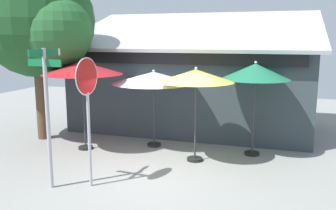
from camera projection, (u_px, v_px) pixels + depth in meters
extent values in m
cube|color=gray|center=(158.00, 178.00, 9.17)|extent=(28.00, 28.00, 0.10)
cube|color=#333D42|center=(193.00, 87.00, 14.00)|extent=(8.52, 4.32, 3.15)
cube|color=silver|center=(193.00, 30.00, 13.47)|extent=(9.02, 4.85, 1.53)
cube|color=black|center=(178.00, 58.00, 11.71)|extent=(7.92, 0.16, 0.44)
cylinder|color=#A8AAB2|center=(48.00, 120.00, 8.18)|extent=(0.09, 0.09, 3.20)
cube|color=#116B38|center=(44.00, 53.00, 7.90)|extent=(0.12, 0.91, 0.16)
cube|color=#116B38|center=(44.00, 63.00, 7.94)|extent=(0.91, 0.12, 0.16)
cube|color=white|center=(59.00, 52.00, 8.34)|extent=(0.04, 0.06, 0.16)
cylinder|color=#A8AAB2|center=(89.00, 140.00, 8.36)|extent=(0.07, 0.07, 2.22)
cylinder|color=white|center=(87.00, 76.00, 8.09)|extent=(0.07, 0.85, 0.85)
cylinder|color=red|center=(87.00, 76.00, 8.09)|extent=(0.08, 0.80, 0.80)
cylinder|color=black|center=(86.00, 148.00, 11.41)|extent=(0.44, 0.44, 0.08)
cylinder|color=#333335|center=(84.00, 111.00, 11.20)|extent=(0.05, 0.05, 2.39)
cone|color=#B21E23|center=(82.00, 68.00, 10.96)|extent=(2.43, 2.43, 0.39)
sphere|color=silver|center=(82.00, 60.00, 10.92)|extent=(0.08, 0.08, 0.08)
cylinder|color=black|center=(154.00, 145.00, 11.72)|extent=(0.44, 0.44, 0.08)
cylinder|color=#333335|center=(154.00, 114.00, 11.54)|extent=(0.05, 0.05, 2.07)
cone|color=white|center=(154.00, 78.00, 11.33)|extent=(2.62, 2.62, 0.36)
sphere|color=silver|center=(154.00, 71.00, 11.30)|extent=(0.08, 0.08, 0.08)
cylinder|color=black|center=(195.00, 159.00, 10.31)|extent=(0.44, 0.44, 0.08)
cylinder|color=#333335|center=(195.00, 121.00, 10.11)|extent=(0.05, 0.05, 2.29)
cone|color=#EAD14C|center=(196.00, 76.00, 9.89)|extent=(2.09, 2.09, 0.34)
sphere|color=silver|center=(196.00, 68.00, 9.85)|extent=(0.08, 0.08, 0.08)
cylinder|color=black|center=(252.00, 153.00, 10.82)|extent=(0.44, 0.44, 0.08)
cylinder|color=#333335|center=(253.00, 117.00, 10.62)|extent=(0.05, 0.05, 2.30)
cone|color=#1E724C|center=(255.00, 71.00, 10.38)|extent=(1.98, 1.98, 0.45)
sphere|color=silver|center=(256.00, 62.00, 10.34)|extent=(0.08, 0.08, 0.08)
cylinder|color=brown|center=(42.00, 101.00, 12.41)|extent=(0.42, 0.42, 2.59)
sphere|color=#1E4C23|center=(37.00, 20.00, 11.92)|extent=(3.74, 3.74, 3.74)
sphere|color=#28602D|center=(56.00, 31.00, 11.25)|extent=(2.23, 2.23, 2.23)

